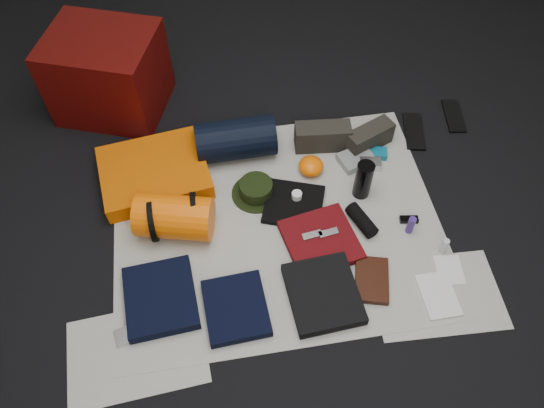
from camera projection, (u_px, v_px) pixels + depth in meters
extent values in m
cube|color=black|center=(277.00, 224.00, 2.64)|extent=(4.50, 4.50, 0.02)
cube|color=silver|center=(277.00, 223.00, 2.63)|extent=(1.60, 1.30, 0.01)
cube|color=silver|center=(137.00, 352.00, 2.25)|extent=(0.61, 0.44, 0.00)
cube|color=silver|center=(436.00, 294.00, 2.41)|extent=(0.60, 0.43, 0.00)
cube|color=#480705|center=(108.00, 74.00, 2.93)|extent=(0.70, 0.64, 0.47)
cube|color=#E05C02|center=(154.00, 173.00, 2.75)|extent=(0.60, 0.51, 0.10)
cylinder|color=#FF6204|center=(174.00, 217.00, 2.52)|extent=(0.40, 0.30, 0.21)
cylinder|color=black|center=(153.00, 220.00, 2.51)|extent=(0.02, 0.22, 0.22)
cylinder|color=black|center=(195.00, 214.00, 2.53)|extent=(0.03, 0.22, 0.22)
cylinder|color=black|center=(236.00, 139.00, 2.81)|extent=(0.42, 0.23, 0.22)
cylinder|color=black|center=(256.00, 193.00, 2.73)|extent=(0.26, 0.26, 0.01)
cylinder|color=black|center=(256.00, 188.00, 2.70)|extent=(0.17, 0.17, 0.07)
cube|color=#2C2922|center=(322.00, 137.00, 2.87)|extent=(0.31, 0.14, 0.15)
cube|color=#2C2922|center=(369.00, 137.00, 2.87)|extent=(0.29, 0.20, 0.13)
cube|color=black|center=(414.00, 131.00, 2.99)|extent=(0.16, 0.29, 0.02)
cube|color=black|center=(454.00, 116.00, 3.06)|extent=(0.13, 0.27, 0.01)
cube|color=black|center=(161.00, 298.00, 2.36)|extent=(0.33, 0.37, 0.06)
cube|color=black|center=(236.00, 308.00, 2.34)|extent=(0.29, 0.32, 0.05)
cube|color=black|center=(323.00, 294.00, 2.38)|extent=(0.33, 0.37, 0.05)
cube|color=black|center=(294.00, 204.00, 2.68)|extent=(0.36, 0.35, 0.03)
cube|color=#58090D|center=(321.00, 241.00, 2.54)|extent=(0.38, 0.38, 0.04)
ellipsoid|color=#FF6204|center=(311.00, 166.00, 2.79)|extent=(0.14, 0.14, 0.09)
cube|color=gray|center=(356.00, 159.00, 2.84)|extent=(0.21, 0.18, 0.04)
cylinder|color=black|center=(363.00, 180.00, 2.65)|extent=(0.11, 0.11, 0.22)
cylinder|color=black|center=(362.00, 220.00, 2.60)|extent=(0.13, 0.20, 0.07)
cube|color=silver|center=(370.00, 164.00, 2.82)|extent=(0.12, 0.08, 0.05)
cube|color=#0D6384|center=(376.00, 153.00, 2.87)|extent=(0.13, 0.10, 0.04)
cylinder|color=#402579|center=(411.00, 225.00, 2.56)|extent=(0.04, 0.04, 0.11)
cylinder|color=beige|center=(444.00, 246.00, 2.50)|extent=(0.04, 0.04, 0.09)
cube|color=black|center=(372.00, 280.00, 2.43)|extent=(0.20, 0.26, 0.03)
cube|color=silver|center=(438.00, 295.00, 2.40)|extent=(0.15, 0.22, 0.01)
cube|color=silver|center=(449.00, 270.00, 2.47)|extent=(0.14, 0.17, 0.01)
cube|color=black|center=(409.00, 220.00, 2.63)|extent=(0.10, 0.05, 0.02)
cube|color=silver|center=(125.00, 336.00, 2.28)|extent=(0.10, 0.10, 0.01)
cylinder|color=white|center=(297.00, 195.00, 2.67)|extent=(0.05, 0.05, 0.03)
cube|color=silver|center=(312.00, 235.00, 2.53)|extent=(0.10, 0.05, 0.01)
cube|color=silver|center=(328.00, 233.00, 2.54)|extent=(0.10, 0.05, 0.01)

